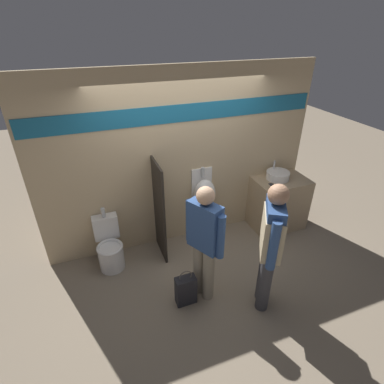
# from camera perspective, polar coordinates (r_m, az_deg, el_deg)

# --- Properties ---
(ground_plane) EXTENTS (16.00, 16.00, 0.00)m
(ground_plane) POSITION_cam_1_polar(r_m,az_deg,el_deg) (4.74, 0.74, -12.06)
(ground_plane) COLOR gray
(display_wall) EXTENTS (4.21, 0.07, 2.70)m
(display_wall) POSITION_cam_1_polar(r_m,az_deg,el_deg) (4.47, -1.96, 6.04)
(display_wall) COLOR tan
(display_wall) RESTS_ON ground_plane
(sink_counter) EXTENTS (0.88, 0.60, 0.90)m
(sink_counter) POSITION_cam_1_polar(r_m,az_deg,el_deg) (5.34, 16.07, -2.03)
(sink_counter) COLOR tan
(sink_counter) RESTS_ON ground_plane
(sink_basin) EXTENTS (0.38, 0.38, 0.27)m
(sink_basin) POSITION_cam_1_polar(r_m,az_deg,el_deg) (5.11, 16.02, 3.11)
(sink_basin) COLOR white
(sink_basin) RESTS_ON sink_counter
(cell_phone) EXTENTS (0.07, 0.14, 0.01)m
(cell_phone) POSITION_cam_1_polar(r_m,az_deg,el_deg) (4.89, 15.09, 1.23)
(cell_phone) COLOR #232328
(cell_phone) RESTS_ON sink_counter
(divider_near_counter) EXTENTS (0.03, 0.56, 1.52)m
(divider_near_counter) POSITION_cam_1_polar(r_m,az_deg,el_deg) (4.38, -6.24, -3.60)
(divider_near_counter) COLOR #28231E
(divider_near_counter) RESTS_ON ground_plane
(urinal_near_counter) EXTENTS (0.35, 0.27, 1.23)m
(urinal_near_counter) POSITION_cam_1_polar(r_m,az_deg,el_deg) (4.69, 2.35, -0.38)
(urinal_near_counter) COLOR silver
(urinal_near_counter) RESTS_ON ground_plane
(toilet) EXTENTS (0.37, 0.54, 0.88)m
(toilet) POSITION_cam_1_polar(r_m,az_deg,el_deg) (4.57, -15.40, -10.20)
(toilet) COLOR white
(toilet) RESTS_ON ground_plane
(person_in_vest) EXTENTS (0.42, 0.53, 1.72)m
(person_in_vest) POSITION_cam_1_polar(r_m,az_deg,el_deg) (3.55, 14.77, -8.99)
(person_in_vest) COLOR #3D3D42
(person_in_vest) RESTS_ON ground_plane
(person_with_lanyard) EXTENTS (0.35, 0.51, 1.61)m
(person_with_lanyard) POSITION_cam_1_polar(r_m,az_deg,el_deg) (3.62, 2.37, -9.16)
(person_with_lanyard) COLOR gray
(person_with_lanyard) RESTS_ON ground_plane
(shopping_bag) EXTENTS (0.26, 0.14, 0.53)m
(shopping_bag) POSITION_cam_1_polar(r_m,az_deg,el_deg) (3.98, -1.20, -18.16)
(shopping_bag) COLOR #232328
(shopping_bag) RESTS_ON ground_plane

